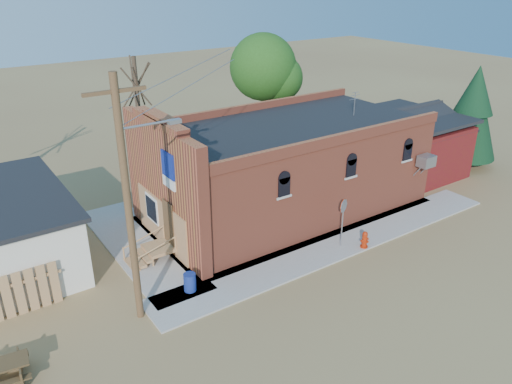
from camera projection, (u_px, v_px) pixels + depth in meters
ground at (328, 263)px, 21.89m from camera, size 120.00×120.00×0.00m
sidewalk_south at (339, 244)px, 23.32m from camera, size 19.00×2.20×0.08m
sidewalk_west at (139, 246)px, 23.14m from camera, size 2.60×10.00×0.08m
brick_bar at (283, 168)px, 25.92m from camera, size 16.40×7.97×6.30m
red_shed at (409, 137)px, 31.04m from camera, size 5.40×6.40×4.30m
utility_pole at (129, 199)px, 16.64m from camera, size 3.12×0.26×9.00m
tree_bare_near at (136, 84)px, 27.71m from camera, size 2.80×2.80×7.65m
tree_leafy at (263, 67)px, 32.74m from camera, size 4.40×4.40×8.15m
evergreen_tree at (473, 110)px, 31.39m from camera, size 3.60×3.60×6.50m
fire_hydrant at (365, 240)px, 22.84m from camera, size 0.46×0.43×0.81m
stop_sign at (343, 210)px, 22.37m from camera, size 0.61×0.31×2.38m
trash_barrel at (190, 282)px, 19.75m from camera, size 0.63×0.63×0.76m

